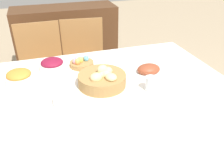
{
  "coord_description": "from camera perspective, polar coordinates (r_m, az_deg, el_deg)",
  "views": [
    {
      "loc": [
        -0.41,
        -1.28,
        1.53
      ],
      "look_at": [
        -0.03,
        -0.08,
        0.79
      ],
      "focal_mm": 38.0,
      "sensor_mm": 36.0,
      "label": 1
    }
  ],
  "objects": [
    {
      "name": "egg_basket",
      "position": [
        1.77,
        -7.42,
        4.99
      ],
      "size": [
        0.18,
        0.18,
        0.08
      ],
      "color": "#9E7542",
      "rests_on": "dining_table"
    },
    {
      "name": "dining_table",
      "position": [
        1.78,
        0.11,
        -10.14
      ],
      "size": [
        1.52,
        1.09,
        0.75
      ],
      "color": "white",
      "rests_on": "ground"
    },
    {
      "name": "beet_salad_bowl",
      "position": [
        1.76,
        -14.18,
        4.52
      ],
      "size": [
        0.19,
        0.19,
        0.09
      ],
      "color": "white",
      "rests_on": "dining_table"
    },
    {
      "name": "fork",
      "position": [
        1.24,
        -5.33,
        -8.84
      ],
      "size": [
        0.02,
        0.19,
        0.0
      ],
      "rotation": [
        0.0,
        0.0,
        0.04
      ],
      "color": "silver",
      "rests_on": "dining_table"
    },
    {
      "name": "butter_dish",
      "position": [
        1.38,
        -11.82,
        -3.97
      ],
      "size": [
        0.1,
        0.06,
        0.03
      ],
      "color": "white",
      "rests_on": "dining_table"
    },
    {
      "name": "chair_far_center",
      "position": [
        2.45,
        -6.46,
        5.13
      ],
      "size": [
        0.46,
        0.46,
        0.91
      ],
      "rotation": [
        0.0,
        0.0,
        -0.1
      ],
      "color": "olive",
      "rests_on": "ground"
    },
    {
      "name": "sideboard",
      "position": [
        3.17,
        -10.79,
        9.95
      ],
      "size": [
        1.25,
        0.44,
        0.89
      ],
      "color": "#4C2D19",
      "rests_on": "ground"
    },
    {
      "name": "ground_plane",
      "position": [
        2.04,
        0.1,
        -18.13
      ],
      "size": [
        12.0,
        12.0,
        0.0
      ],
      "primitive_type": "plane",
      "color": "tan"
    },
    {
      "name": "spoon",
      "position": [
        1.33,
        9.61,
        -5.85
      ],
      "size": [
        0.02,
        0.19,
        0.0
      ],
      "rotation": [
        0.0,
        0.0,
        -0.04
      ],
      "color": "silver",
      "rests_on": "dining_table"
    },
    {
      "name": "dinner_plate",
      "position": [
        1.27,
        1.8,
        -7.39
      ],
      "size": [
        0.27,
        0.27,
        0.01
      ],
      "color": "white",
      "rests_on": "dining_table"
    },
    {
      "name": "bread_basket",
      "position": [
        1.51,
        -2.32,
        1.29
      ],
      "size": [
        0.31,
        0.31,
        0.14
      ],
      "color": "#9E7542",
      "rests_on": "dining_table"
    },
    {
      "name": "ham_platter",
      "position": [
        1.68,
        8.79,
        3.34
      ],
      "size": [
        0.25,
        0.18,
        0.07
      ],
      "color": "white",
      "rests_on": "dining_table"
    },
    {
      "name": "chair_far_left",
      "position": [
        2.41,
        -16.27,
        3.67
      ],
      "size": [
        0.43,
        0.43,
        0.91
      ],
      "rotation": [
        0.0,
        0.0,
        0.03
      ],
      "color": "olive",
      "rests_on": "ground"
    },
    {
      "name": "drinking_cup",
      "position": [
        1.47,
        9.29,
        0.09
      ],
      "size": [
        0.07,
        0.07,
        0.09
      ],
      "color": "silver",
      "rests_on": "dining_table"
    },
    {
      "name": "carrot_bowl",
      "position": [
        1.62,
        -21.38,
        1.37
      ],
      "size": [
        0.18,
        0.18,
        0.1
      ],
      "color": "white",
      "rests_on": "dining_table"
    },
    {
      "name": "knife",
      "position": [
        1.32,
        8.43,
        -6.1
      ],
      "size": [
        0.02,
        0.19,
        0.0
      ],
      "rotation": [
        0.0,
        0.0,
        0.04
      ],
      "color": "silver",
      "rests_on": "dining_table"
    }
  ]
}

